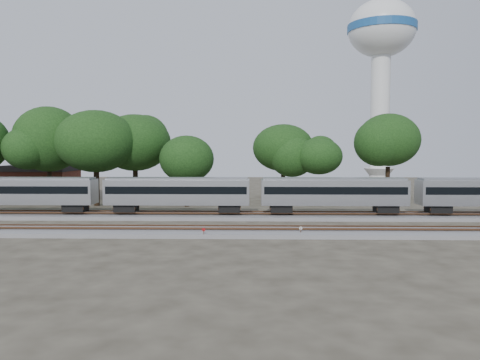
# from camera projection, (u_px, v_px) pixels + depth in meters

# --- Properties ---
(ground) EXTENTS (160.00, 160.00, 0.00)m
(ground) POSITION_uv_depth(u_px,v_px,m) (198.00, 227.00, 47.77)
(ground) COLOR #383328
(ground) RESTS_ON ground
(track_far) EXTENTS (160.00, 5.00, 0.73)m
(track_far) POSITION_uv_depth(u_px,v_px,m) (204.00, 216.00, 53.74)
(track_far) COLOR slate
(track_far) RESTS_ON ground
(track_near) EXTENTS (160.00, 5.00, 0.73)m
(track_near) POSITION_uv_depth(u_px,v_px,m) (193.00, 232.00, 43.77)
(track_near) COLOR slate
(track_near) RESTS_ON ground
(train) EXTENTS (103.66, 2.95, 4.35)m
(train) POSITION_uv_depth(u_px,v_px,m) (256.00, 191.00, 53.40)
(train) COLOR #AFB2B6
(train) RESTS_ON ground
(switch_stand_red) EXTENTS (0.30, 0.06, 0.96)m
(switch_stand_red) POSITION_uv_depth(u_px,v_px,m) (204.00, 232.00, 41.38)
(switch_stand_red) COLOR #512D19
(switch_stand_red) RESTS_ON ground
(switch_stand_white) EXTENTS (0.30, 0.10, 0.95)m
(switch_stand_white) POSITION_uv_depth(u_px,v_px,m) (301.00, 230.00, 42.24)
(switch_stand_white) COLOR #512D19
(switch_stand_white) RESTS_ON ground
(switch_lever) EXTENTS (0.53, 0.36, 0.30)m
(switch_lever) POSITION_uv_depth(u_px,v_px,m) (255.00, 236.00, 42.13)
(switch_lever) COLOR #512D19
(switch_lever) RESTS_ON ground
(water_tower) EXTENTS (13.60, 13.60, 37.64)m
(water_tower) POSITION_uv_depth(u_px,v_px,m) (381.00, 49.00, 94.02)
(water_tower) COLOR silver
(water_tower) RESTS_ON ground
(brick_building) EXTENTS (11.05, 8.02, 5.17)m
(brick_building) POSITION_uv_depth(u_px,v_px,m) (41.00, 181.00, 77.15)
(brick_building) COLOR brown
(brick_building) RESTS_ON ground
(tree_1) EXTENTS (9.40, 9.40, 13.25)m
(tree_1) POSITION_uv_depth(u_px,v_px,m) (48.00, 139.00, 65.83)
(tree_1) COLOR black
(tree_1) RESTS_ON ground
(tree_2) EXTENTS (9.07, 9.07, 12.78)m
(tree_2) POSITION_uv_depth(u_px,v_px,m) (96.00, 141.00, 64.38)
(tree_2) COLOR black
(tree_2) RESTS_ON ground
(tree_3) EXTENTS (8.91, 8.91, 12.56)m
(tree_3) POSITION_uv_depth(u_px,v_px,m) (135.00, 143.00, 68.15)
(tree_3) COLOR black
(tree_3) RESTS_ON ground
(tree_4) EXTENTS (6.63, 6.63, 9.34)m
(tree_4) POSITION_uv_depth(u_px,v_px,m) (187.00, 159.00, 63.70)
(tree_4) COLOR black
(tree_4) RESTS_ON ground
(tree_5) EXTENTS (8.15, 8.15, 11.49)m
(tree_5) POSITION_uv_depth(u_px,v_px,m) (283.00, 148.00, 70.64)
(tree_5) COLOR black
(tree_5) RESTS_ON ground
(tree_6) EXTENTS (6.92, 6.92, 9.75)m
(tree_6) POSITION_uv_depth(u_px,v_px,m) (319.00, 156.00, 67.19)
(tree_6) COLOR black
(tree_6) RESTS_ON ground
(tree_7) EXTENTS (9.43, 9.43, 13.29)m
(tree_7) POSITION_uv_depth(u_px,v_px,m) (388.00, 140.00, 74.29)
(tree_7) COLOR black
(tree_7) RESTS_ON ground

